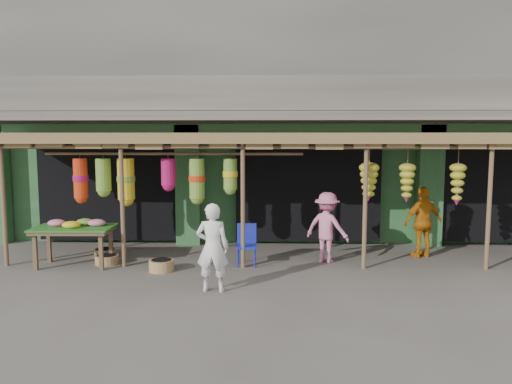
{
  "coord_description": "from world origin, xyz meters",
  "views": [
    {
      "loc": [
        -0.93,
        -10.33,
        2.73
      ],
      "look_at": [
        -1.27,
        1.0,
        1.45
      ],
      "focal_mm": 35.0,
      "sensor_mm": 36.0,
      "label": 1
    }
  ],
  "objects_px": {
    "blue_chair": "(247,242)",
    "person_front": "(212,247)",
    "flower_table": "(75,229)",
    "person_vendor": "(423,222)",
    "person_shopper": "(327,227)"
  },
  "relations": [
    {
      "from": "flower_table",
      "to": "blue_chair",
      "type": "distance_m",
      "value": 3.62
    },
    {
      "from": "flower_table",
      "to": "blue_chair",
      "type": "relative_size",
      "value": 1.89
    },
    {
      "from": "flower_table",
      "to": "person_shopper",
      "type": "height_order",
      "value": "person_shopper"
    },
    {
      "from": "blue_chair",
      "to": "person_front",
      "type": "height_order",
      "value": "person_front"
    },
    {
      "from": "person_vendor",
      "to": "person_shopper",
      "type": "relative_size",
      "value": 1.05
    },
    {
      "from": "person_vendor",
      "to": "person_shopper",
      "type": "distance_m",
      "value": 2.26
    },
    {
      "from": "flower_table",
      "to": "blue_chair",
      "type": "height_order",
      "value": "flower_table"
    },
    {
      "from": "flower_table",
      "to": "person_shopper",
      "type": "bearing_deg",
      "value": 3.91
    },
    {
      "from": "flower_table",
      "to": "person_front",
      "type": "relative_size",
      "value": 1.05
    },
    {
      "from": "person_vendor",
      "to": "flower_table",
      "type": "bearing_deg",
      "value": -11.2
    },
    {
      "from": "person_shopper",
      "to": "blue_chair",
      "type": "bearing_deg",
      "value": 41.91
    },
    {
      "from": "flower_table",
      "to": "person_vendor",
      "type": "height_order",
      "value": "person_vendor"
    },
    {
      "from": "blue_chair",
      "to": "person_vendor",
      "type": "relative_size",
      "value": 0.54
    },
    {
      "from": "person_front",
      "to": "flower_table",
      "type": "bearing_deg",
      "value": -24.76
    },
    {
      "from": "blue_chair",
      "to": "person_vendor",
      "type": "bearing_deg",
      "value": 10.5
    }
  ]
}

